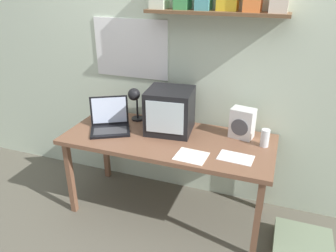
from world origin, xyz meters
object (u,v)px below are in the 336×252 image
at_px(space_heater, 242,123).
at_px(floor_cushion, 302,247).
at_px(laptop, 110,122).
at_px(juice_glass, 265,139).
at_px(desk_lamp, 135,98).
at_px(loose_paper_near_laptop, 191,156).
at_px(open_notebook, 236,158).
at_px(corner_desk, 168,144).
at_px(crt_monitor, 170,111).

height_order(space_heater, floor_cushion, space_heater).
height_order(laptop, juice_glass, laptop).
relative_size(desk_lamp, loose_paper_near_laptop, 1.33).
xyz_separation_m(laptop, juice_glass, (1.23, 0.13, -0.00)).
relative_size(open_notebook, loose_paper_near_laptop, 1.09).
relative_size(corner_desk, desk_lamp, 5.34).
bearing_deg(floor_cushion, corner_desk, 173.23).
distance_m(laptop, floor_cushion, 1.75).
distance_m(corner_desk, juice_glass, 0.74).
bearing_deg(laptop, corner_desk, -27.36).
bearing_deg(juice_glass, corner_desk, -171.00).
bearing_deg(loose_paper_near_laptop, crt_monitor, 129.34).
bearing_deg(floor_cushion, loose_paper_near_laptop, -173.82).
relative_size(crt_monitor, loose_paper_near_laptop, 1.69).
height_order(desk_lamp, juice_glass, desk_lamp).
distance_m(corner_desk, floor_cushion, 1.25).
xyz_separation_m(crt_monitor, juice_glass, (0.75, -0.01, -0.11)).
distance_m(juice_glass, floor_cushion, 0.84).
bearing_deg(loose_paper_near_laptop, floor_cushion, 6.18).
bearing_deg(space_heater, desk_lamp, -168.17).
bearing_deg(open_notebook, laptop, 173.46).
bearing_deg(corner_desk, open_notebook, -13.68).
bearing_deg(space_heater, laptop, -157.19).
bearing_deg(corner_desk, desk_lamp, 152.57).
bearing_deg(laptop, crt_monitor, -12.39).
relative_size(space_heater, loose_paper_near_laptop, 1.03).
relative_size(juice_glass, floor_cushion, 0.33).
bearing_deg(juice_glass, open_notebook, -124.15).
distance_m(laptop, open_notebook, 1.07).
bearing_deg(crt_monitor, loose_paper_near_laptop, -56.72).
height_order(juice_glass, space_heater, space_heater).
distance_m(corner_desk, crt_monitor, 0.27).
relative_size(crt_monitor, open_notebook, 1.55).
bearing_deg(corner_desk, loose_paper_near_laptop, -40.91).
xyz_separation_m(corner_desk, loose_paper_near_laptop, (0.26, -0.22, 0.06)).
distance_m(laptop, juice_glass, 1.23).
xyz_separation_m(crt_monitor, loose_paper_near_laptop, (0.29, -0.35, -0.17)).
bearing_deg(loose_paper_near_laptop, corner_desk, 139.09).
bearing_deg(corner_desk, crt_monitor, 103.41).
bearing_deg(open_notebook, space_heater, 92.65).
relative_size(juice_glass, loose_paper_near_laptop, 0.58).
distance_m(corner_desk, open_notebook, 0.57).
bearing_deg(space_heater, open_notebook, -76.58).
height_order(corner_desk, loose_paper_near_laptop, loose_paper_near_laptop).
xyz_separation_m(laptop, desk_lamp, (0.13, 0.21, 0.15)).
relative_size(corner_desk, crt_monitor, 4.21).
bearing_deg(desk_lamp, space_heater, -3.53).
distance_m(crt_monitor, laptop, 0.51).
height_order(laptop, space_heater, laptop).
height_order(crt_monitor, open_notebook, crt_monitor).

